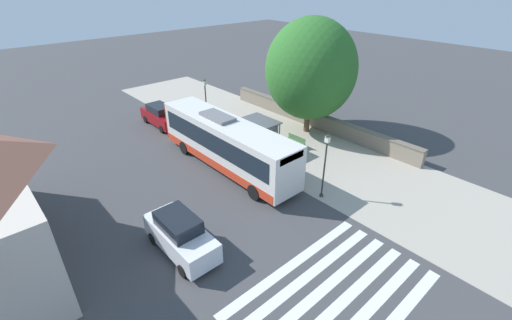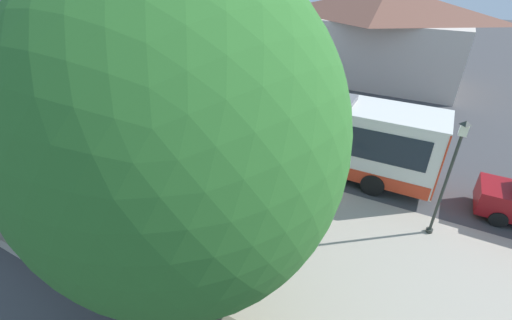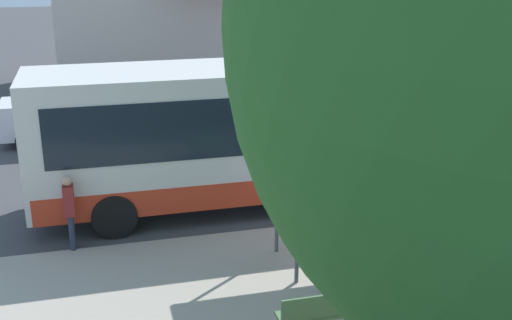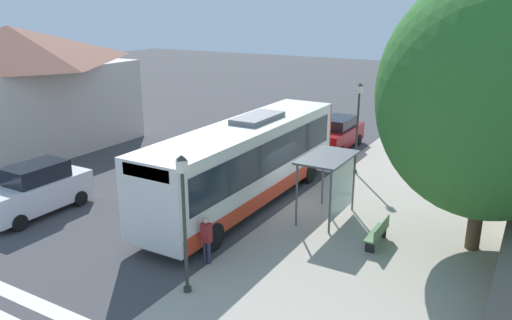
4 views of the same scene
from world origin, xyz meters
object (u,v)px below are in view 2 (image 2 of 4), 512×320
at_px(pedestrian, 197,134).
at_px(street_lamp_far, 162,104).
at_px(bus_shelter, 275,158).
at_px(shade_tree, 183,139).
at_px(street_lamp_near, 449,172).
at_px(parked_car_far_lane, 269,87).
at_px(bench, 216,215).
at_px(bus, 303,127).

bearing_deg(pedestrian, street_lamp_far, 105.94).
bearing_deg(bus_shelter, shade_tree, -178.72).
relative_size(pedestrian, street_lamp_near, 0.36).
relative_size(bus_shelter, parked_car_far_lane, 0.64).
distance_m(bench, street_lamp_near, 8.31).
relative_size(street_lamp_near, shade_tree, 0.48).
xyz_separation_m(bus_shelter, pedestrian, (2.06, 5.40, -1.14)).
height_order(bus, bus_shelter, bus).
bearing_deg(street_lamp_near, shade_tree, 137.22).
xyz_separation_m(bus_shelter, street_lamp_far, (1.58, 7.07, 0.40)).
bearing_deg(bench, bus_shelter, -28.62).
bearing_deg(bench, parked_car_far_lane, 17.82).
bearing_deg(pedestrian, street_lamp_near, -95.20).
distance_m(street_lamp_near, shade_tree, 9.01).
bearing_deg(bench, street_lamp_near, -64.95).
xyz_separation_m(bus, parked_car_far_lane, (6.81, 5.19, -0.90)).
bearing_deg(pedestrian, bus_shelter, -110.88).
height_order(bus, bench, bus).
height_order(bus, street_lamp_near, street_lamp_near).
distance_m(street_lamp_near, parked_car_far_lane, 14.87).
distance_m(pedestrian, shade_tree, 10.19).
xyz_separation_m(bus, bus_shelter, (-3.65, -0.23, 0.21)).
bearing_deg(bench, shade_tree, -154.28).
relative_size(street_lamp_far, shade_tree, 0.45).
bearing_deg(shade_tree, bus, 2.21).
bearing_deg(street_lamp_near, street_lamp_far, 87.55).
bearing_deg(street_lamp_far, street_lamp_near, -92.45).
bearing_deg(bus, parked_car_far_lane, 37.29).
bearing_deg(street_lamp_far, bench, -124.33).
distance_m(bus, pedestrian, 5.49).
xyz_separation_m(bench, street_lamp_near, (3.39, -7.25, 2.21)).
xyz_separation_m(bus, bench, (-6.01, 1.06, -1.42)).
bearing_deg(bus_shelter, pedestrian, 69.12).
xyz_separation_m(bench, street_lamp_far, (3.95, 5.78, 2.03)).
distance_m(bus_shelter, parked_car_far_lane, 11.83).
relative_size(bus, parked_car_far_lane, 2.74).
bearing_deg(street_lamp_far, bus, -73.19).
bearing_deg(pedestrian, bus, -72.92).
bearing_deg(shade_tree, street_lamp_near, -42.78).
distance_m(bench, parked_car_far_lane, 13.48).
xyz_separation_m(bus, pedestrian, (-1.59, 5.17, -0.93)).
distance_m(bus_shelter, street_lamp_near, 6.08).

